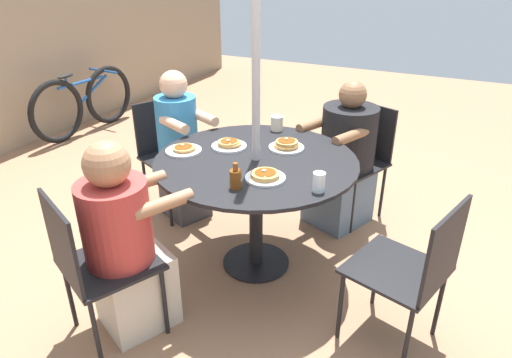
# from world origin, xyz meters

# --- Properties ---
(ground_plane) EXTENTS (12.00, 12.00, 0.00)m
(ground_plane) POSITION_xyz_m (0.00, 0.00, 0.00)
(ground_plane) COLOR #9E7051
(patio_table) EXTENTS (1.22, 1.22, 0.76)m
(patio_table) POSITION_xyz_m (0.00, 0.00, 0.65)
(patio_table) COLOR black
(patio_table) RESTS_ON ground
(umbrella_pole) EXTENTS (0.05, 0.05, 2.28)m
(umbrella_pole) POSITION_xyz_m (0.00, 0.00, 1.14)
(umbrella_pole) COLOR #ADADB2
(umbrella_pole) RESTS_ON ground
(patio_chair_north) EXTENTS (0.57, 0.57, 0.86)m
(patio_chair_north) POSITION_xyz_m (0.97, -0.39, 0.50)
(patio_chair_north) COLOR black
(patio_chair_north) RESTS_ON ground
(diner_north) EXTENTS (0.61, 0.55, 1.08)m
(diner_north) POSITION_xyz_m (0.80, -0.33, 0.48)
(diner_north) COLOR slate
(diner_north) RESTS_ON ground
(patio_chair_east) EXTENTS (0.57, 0.57, 0.86)m
(patio_chair_east) POSITION_xyz_m (0.41, 0.96, 0.50)
(patio_chair_east) COLOR black
(patio_chair_east) RESTS_ON ground
(diner_east) EXTENTS (0.45, 0.52, 1.14)m
(diner_east) POSITION_xyz_m (0.34, 0.80, 0.53)
(diner_east) COLOR #3D3D42
(diner_east) RESTS_ON ground
(patio_chair_south) EXTENTS (0.58, 0.58, 0.86)m
(patio_chair_south) POSITION_xyz_m (-0.95, 0.44, 0.50)
(patio_chair_south) COLOR black
(patio_chair_south) RESTS_ON ground
(diner_south) EXTENTS (0.58, 0.51, 1.10)m
(diner_south) POSITION_xyz_m (-0.79, 0.36, 0.50)
(diner_south) COLOR beige
(diner_south) RESTS_ON ground
(patio_chair_west) EXTENTS (0.54, 0.54, 0.86)m
(patio_chair_west) POSITION_xyz_m (-0.30, -1.00, 0.50)
(patio_chair_west) COLOR black
(patio_chair_west) RESTS_ON ground
(pancake_plate_a) EXTENTS (0.22, 0.22, 0.04)m
(pancake_plate_a) POSITION_xyz_m (-0.10, 0.45, 0.77)
(pancake_plate_a) COLOR white
(pancake_plate_a) RESTS_ON patio_table
(pancake_plate_b) EXTENTS (0.22, 0.22, 0.05)m
(pancake_plate_b) POSITION_xyz_m (-0.22, -0.16, 0.78)
(pancake_plate_b) COLOR white
(pancake_plate_b) RESTS_ON patio_table
(pancake_plate_c) EXTENTS (0.22, 0.22, 0.07)m
(pancake_plate_c) POSITION_xyz_m (0.23, -0.10, 0.78)
(pancake_plate_c) COLOR white
(pancake_plate_c) RESTS_ON patio_table
(pancake_plate_d) EXTENTS (0.22, 0.22, 0.05)m
(pancake_plate_d) POSITION_xyz_m (0.09, 0.24, 0.78)
(pancake_plate_d) COLOR white
(pancake_plate_d) RESTS_ON patio_table
(syrup_bottle) EXTENTS (0.08, 0.06, 0.14)m
(syrup_bottle) POSITION_xyz_m (-0.38, -0.07, 0.82)
(syrup_bottle) COLOR brown
(syrup_bottle) RESTS_ON patio_table
(coffee_cup) EXTENTS (0.09, 0.09, 0.10)m
(coffee_cup) POSITION_xyz_m (0.51, 0.09, 0.81)
(coffee_cup) COLOR beige
(coffee_cup) RESTS_ON patio_table
(drinking_glass_a) EXTENTS (0.07, 0.07, 0.10)m
(drinking_glass_a) POSITION_xyz_m (-0.22, -0.47, 0.81)
(drinking_glass_a) COLOR silver
(drinking_glass_a) RESTS_ON patio_table
(bicycle) EXTENTS (1.44, 0.44, 0.71)m
(bicycle) POSITION_xyz_m (1.41, 2.88, 0.35)
(bicycle) COLOR black
(bicycle) RESTS_ON ground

